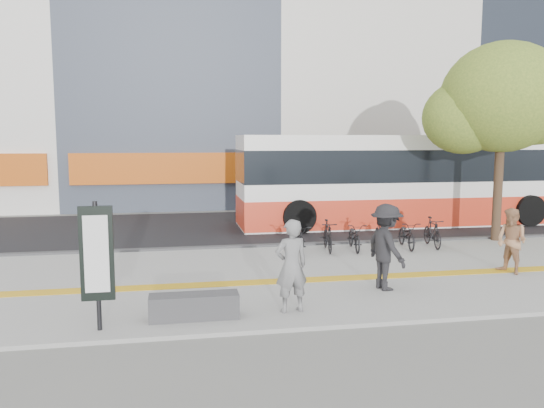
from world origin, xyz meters
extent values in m
plane|color=slate|center=(0.00, 0.00, 0.00)|extent=(120.00, 120.00, 0.00)
cube|color=gray|center=(0.00, 1.50, 0.04)|extent=(40.00, 7.00, 0.08)
cube|color=gold|center=(0.00, 1.00, 0.09)|extent=(40.00, 0.45, 0.01)
cube|color=black|center=(0.00, 9.00, 0.03)|extent=(40.00, 8.00, 0.06)
cube|color=#313134|center=(0.00, 5.00, 0.07)|extent=(40.00, 0.25, 0.14)
cube|color=#C8520E|center=(2.00, 14.05, 2.00)|extent=(19.00, 0.50, 1.40)
cube|color=#313134|center=(-2.60, -1.20, 0.30)|extent=(1.60, 0.45, 0.45)
cylinder|color=black|center=(-4.20, -1.50, 1.18)|extent=(0.08, 0.08, 2.20)
cube|color=black|center=(-4.20, -1.50, 1.40)|extent=(0.55, 0.08, 1.60)
cube|color=white|center=(-4.20, -1.55, 1.40)|extent=(0.40, 0.02, 1.30)
cylinder|color=#3D2D1B|center=(7.20, 4.70, 1.68)|extent=(0.28, 0.28, 3.20)
ellipsoid|color=#4E6C24|center=(7.20, 4.70, 4.60)|extent=(3.80, 3.80, 3.42)
ellipsoid|color=#4E6C24|center=(6.20, 5.20, 4.00)|extent=(2.60, 2.60, 2.34)
ellipsoid|color=#4E6C24|center=(8.10, 4.30, 4.20)|extent=(2.40, 2.40, 2.16)
ellipsoid|color=#4E6C24|center=(7.50, 5.50, 5.40)|extent=(2.20, 2.20, 1.98)
cube|color=white|center=(5.74, 8.50, 1.75)|extent=(12.70, 2.65, 3.39)
cube|color=red|center=(5.74, 8.50, 0.64)|extent=(12.72, 2.67, 1.06)
cube|color=black|center=(5.74, 8.50, 2.34)|extent=(12.72, 2.67, 1.16)
cylinder|color=black|center=(1.29, 7.18, 0.64)|extent=(1.16, 0.37, 1.16)
cylinder|color=black|center=(1.29, 9.82, 0.64)|extent=(1.16, 0.37, 1.16)
cylinder|color=black|center=(10.19, 7.18, 0.64)|extent=(1.16, 0.37, 1.16)
cylinder|color=black|center=(10.19, 9.82, 0.64)|extent=(1.16, 0.37, 1.16)
imported|color=black|center=(0.59, 4.00, 0.48)|extent=(0.74, 1.59, 0.80)
imported|color=black|center=(1.40, 4.00, 0.53)|extent=(0.62, 1.53, 0.89)
imported|color=black|center=(2.21, 4.00, 0.48)|extent=(0.74, 1.59, 0.80)
imported|color=black|center=(3.02, 4.00, 0.53)|extent=(0.62, 1.53, 0.89)
imported|color=black|center=(3.84, 4.00, 0.48)|extent=(0.74, 1.59, 0.80)
imported|color=black|center=(4.65, 4.00, 0.53)|extent=(0.62, 1.53, 0.89)
imported|color=black|center=(-0.80, -1.14, 0.96)|extent=(0.71, 0.53, 1.75)
imported|color=#AE7C56|center=(5.02, 0.75, 0.87)|extent=(0.80, 0.91, 1.58)
imported|color=black|center=(1.53, -0.02, 1.01)|extent=(0.91, 1.31, 1.85)
camera|label=1|loc=(-2.86, -10.54, 3.28)|focal=35.01mm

